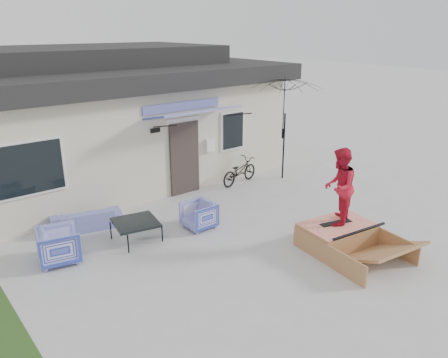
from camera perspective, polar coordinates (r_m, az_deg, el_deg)
ground at (r=9.27m, az=5.69°, el=-10.89°), size 90.00×90.00×0.00m
house at (r=15.01m, az=-16.16°, el=8.15°), size 10.80×8.49×4.10m
loveseat at (r=11.12m, az=-17.43°, el=-4.53°), size 1.72×0.89×0.65m
armchair_left at (r=9.73m, az=-20.66°, el=-7.85°), size 0.90×0.94×0.82m
armchair_right at (r=10.62m, az=-3.29°, el=-4.54°), size 0.66×0.70×0.72m
coffee_table at (r=10.25m, az=-11.32°, el=-6.62°), size 1.12×1.12×0.47m
bicycle at (r=13.55m, az=2.01°, el=1.38°), size 1.58×0.78×0.97m
patio_umbrella at (r=13.82m, az=7.88°, el=7.00°), size 2.64×2.54×2.20m
skate_ramp at (r=10.13m, az=14.40°, el=-7.03°), size 1.81×2.25×0.52m
skateboard at (r=10.04m, az=14.33°, el=-5.48°), size 0.79×0.39×0.05m
skater at (r=9.72m, az=14.75°, el=-0.81°), size 1.03×0.96×1.69m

